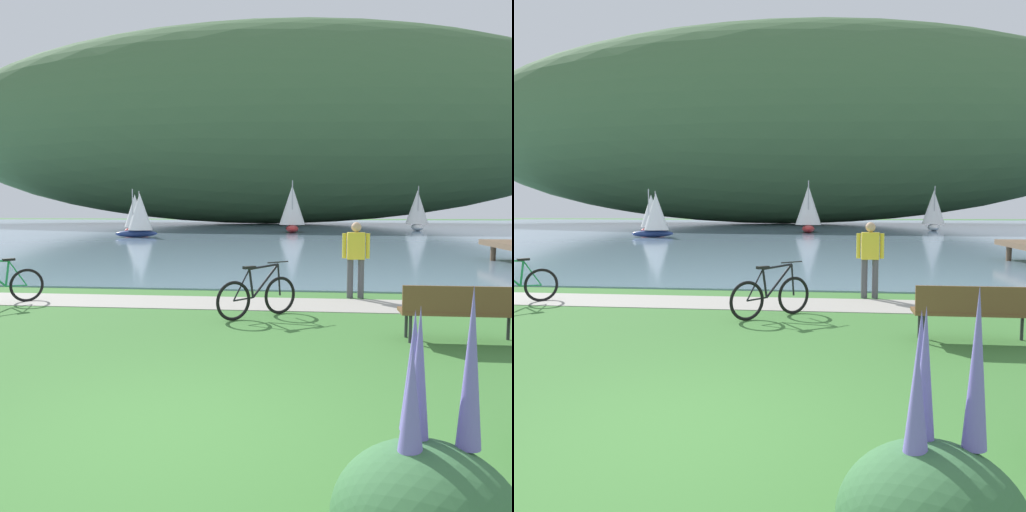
# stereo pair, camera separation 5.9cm
# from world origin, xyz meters

# --- Properties ---
(ground_plane) EXTENTS (200.00, 200.00, 0.00)m
(ground_plane) POSITION_xyz_m (0.00, 0.00, 0.00)
(ground_plane) COLOR #3D7533
(bay_water) EXTENTS (180.00, 80.00, 0.04)m
(bay_water) POSITION_xyz_m (0.00, 48.04, 0.02)
(bay_water) COLOR #7A99B2
(bay_water) RESTS_ON ground
(distant_hillside) EXTENTS (90.61, 28.00, 25.88)m
(distant_hillside) POSITION_xyz_m (-4.97, 65.30, 12.98)
(distant_hillside) COLOR #42663D
(distant_hillside) RESTS_ON bay_water
(shoreline_path) EXTENTS (60.00, 1.50, 0.01)m
(shoreline_path) POSITION_xyz_m (0.00, 6.35, 0.01)
(shoreline_path) COLOR #A39E93
(shoreline_path) RESTS_ON ground
(park_bench_near_camera) EXTENTS (1.80, 0.49, 0.88)m
(park_bench_near_camera) POSITION_xyz_m (3.42, 3.52, 0.52)
(park_bench_near_camera) COLOR brown
(park_bench_near_camera) RESTS_ON ground
(bicycle_leaning_near_bench) EXTENTS (1.37, 1.21, 1.01)m
(bicycle_leaning_near_bench) POSITION_xyz_m (0.19, 5.02, 0.40)
(bicycle_leaning_near_bench) COLOR black
(bicycle_leaning_near_bench) RESTS_ON ground
(bicycle_beside_path) EXTENTS (1.22, 1.37, 1.01)m
(bicycle_beside_path) POSITION_xyz_m (-5.29, 5.68, 0.40)
(bicycle_beside_path) COLOR black
(bicycle_beside_path) RESTS_ON ground
(person_at_shoreline) EXTENTS (0.61, 0.22, 1.71)m
(person_at_shoreline) POSITION_xyz_m (2.16, 7.29, 0.98)
(person_at_shoreline) COLOR #4C4C51
(person_at_shoreline) RESTS_ON ground
(sailboat_nearest_to_shore) EXTENTS (2.26, 3.00, 3.42)m
(sailboat_nearest_to_shore) POSITION_xyz_m (-13.07, 36.38, 1.65)
(sailboat_nearest_to_shore) COLOR #B22323
(sailboat_nearest_to_shore) RESTS_ON bay_water
(sailboat_mid_bay) EXTENTS (2.17, 3.48, 4.01)m
(sailboat_mid_bay) POSITION_xyz_m (10.72, 44.14, 1.93)
(sailboat_mid_bay) COLOR white
(sailboat_mid_bay) RESTS_ON bay_water
(sailboat_toward_hillside) EXTENTS (2.94, 2.17, 3.33)m
(sailboat_toward_hillside) POSITION_xyz_m (-10.73, 30.49, 1.61)
(sailboat_toward_hillside) COLOR navy
(sailboat_toward_hillside) RESTS_ON bay_water
(sailboat_far_off) EXTENTS (2.29, 3.71, 4.30)m
(sailboat_far_off) POSITION_xyz_m (-0.47, 39.14, 2.06)
(sailboat_far_off) COLOR #B22323
(sailboat_far_off) RESTS_ON bay_water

